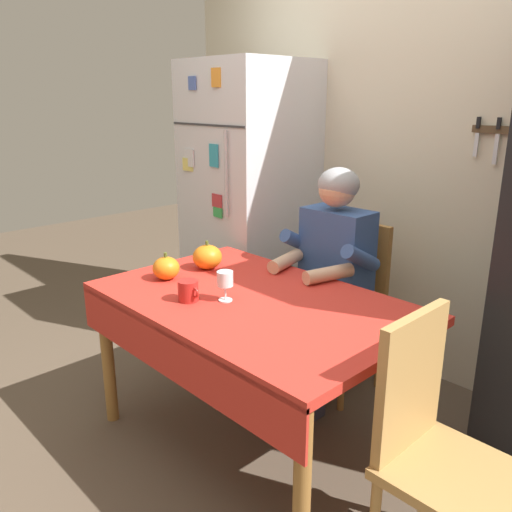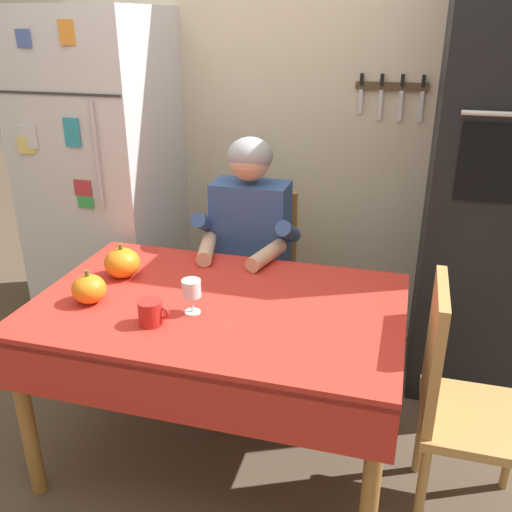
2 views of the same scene
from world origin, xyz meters
name	(u,v)px [view 1 (image 1 of 2)]	position (x,y,z in m)	size (l,w,h in m)	color
ground_plane	(238,452)	(0.00, 0.00, 0.00)	(10.00, 10.00, 0.00)	brown
back_wall_assembly	(423,149)	(0.05, 1.35, 1.30)	(3.70, 0.13, 2.60)	beige
refrigerator	(250,204)	(-0.95, 0.96, 0.90)	(0.68, 0.71, 1.80)	silver
dining_table	(250,317)	(0.00, 0.08, 0.66)	(1.40, 0.90, 0.74)	#9E6B33
chair_behind_person	(348,298)	(-0.06, 0.87, 0.51)	(0.40, 0.40, 0.93)	#9E6B33
seated_person	(328,267)	(-0.06, 0.68, 0.74)	(0.47, 0.55, 1.25)	#38384C
chair_right_side	(434,442)	(0.90, 0.05, 0.51)	(0.40, 0.40, 0.93)	tan
coffee_mug	(188,291)	(-0.17, -0.12, 0.79)	(0.12, 0.09, 0.09)	#B2231E
wine_glass	(225,280)	(-0.06, -0.01, 0.83)	(0.07, 0.07, 0.13)	white
pumpkin_large	(207,257)	(-0.46, 0.21, 0.80)	(0.15, 0.15, 0.15)	orange
pumpkin_medium	(166,268)	(-0.47, -0.03, 0.80)	(0.13, 0.13, 0.13)	orange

